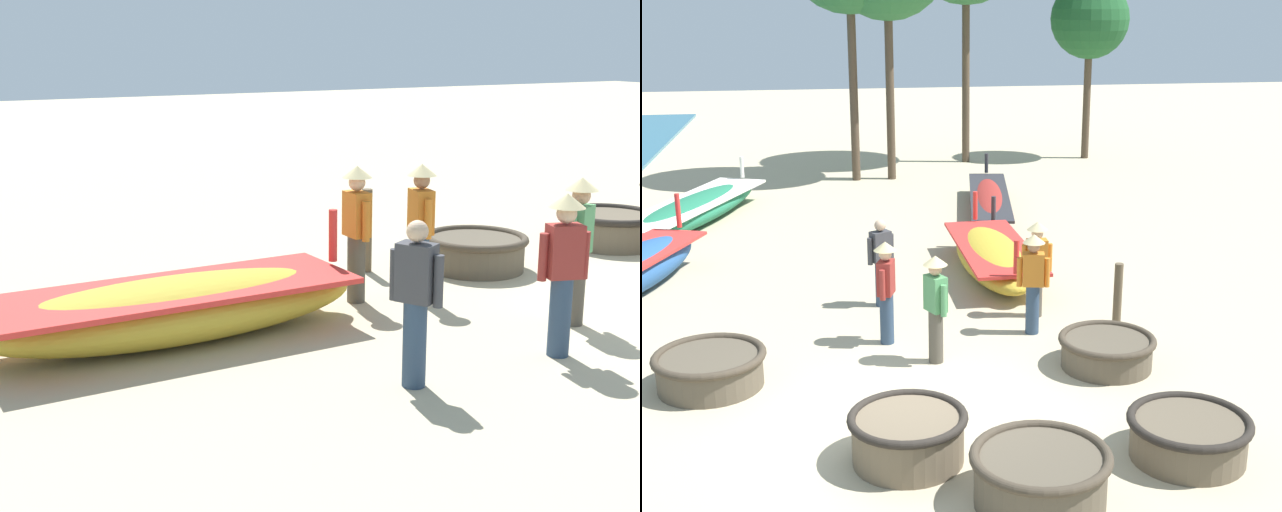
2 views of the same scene
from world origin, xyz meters
TOP-DOWN VIEW (x-y plane):
  - coracle_beside_post at (3.03, 1.45)m, footprint 1.45×1.45m
  - coracle_tilted at (3.20, -1.27)m, footprint 1.49×1.49m
  - long_boat_red_hull at (2.18, 6.09)m, footprint 1.44×4.22m
  - fisherman_standing_right at (0.55, 2.00)m, footprint 0.36×0.49m
  - fisherman_hauling at (2.48, 3.70)m, footprint 0.53×0.36m
  - fisherman_crouching at (-0.12, 2.86)m, footprint 0.36×0.51m
  - fisherman_with_hat at (-0.10, 4.61)m, footprint 0.47×0.36m
  - fisherman_by_coracle at (2.24, 2.94)m, footprint 0.52×0.36m
  - mooring_post_mid_beach at (3.64, 2.84)m, footprint 0.14×0.14m

SIDE VIEW (x-z plane):
  - coracle_beside_post at x=3.03m, z-range 0.02..0.51m
  - coracle_tilted at x=3.20m, z-range 0.02..0.56m
  - long_boat_red_hull at x=2.18m, z-range -0.26..0.97m
  - mooring_post_mid_beach at x=3.64m, z-range 0.00..1.15m
  - fisherman_with_hat at x=-0.10m, z-range 0.05..1.62m
  - fisherman_standing_right at x=0.55m, z-range 0.12..1.79m
  - fisherman_hauling at x=2.48m, z-range 0.12..1.79m
  - fisherman_crouching at x=-0.12m, z-range 0.12..1.79m
  - fisherman_by_coracle at x=2.24m, z-range 0.12..1.79m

